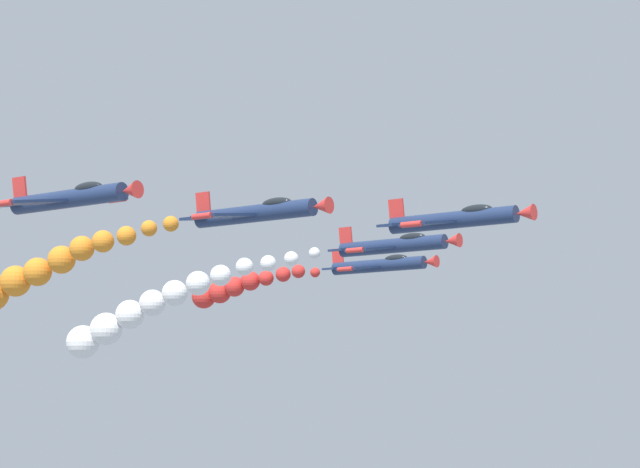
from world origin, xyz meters
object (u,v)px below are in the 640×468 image
object	(u,v)px
airplane_left_inner	(394,245)
airplane_right_outer	(70,198)
airplane_left_outer	(380,265)
airplane_lead	(455,219)
airplane_right_inner	(257,213)

from	to	relation	value
airplane_left_inner	airplane_right_outer	distance (m)	27.59
airplane_left_outer	airplane_right_outer	bearing A→B (deg)	1.77
airplane_left_inner	airplane_lead	bearing A→B (deg)	48.42
airplane_left_inner	airplane_right_inner	size ratio (longest dim) A/B	1.00
airplane_left_outer	airplane_right_inner	bearing A→B (deg)	16.30
airplane_left_inner	airplane_right_outer	world-z (taller)	airplane_right_outer
airplane_right_inner	airplane_right_outer	world-z (taller)	airplane_right_outer
airplane_lead	airplane_left_inner	distance (m)	13.16
airplane_right_outer	airplane_right_inner	bearing A→B (deg)	143.11
airplane_right_inner	airplane_left_outer	xyz separation A→B (m)	(-27.60, -8.07, -0.18)
airplane_lead	airplane_right_outer	xyz separation A→B (m)	(18.12, -16.17, 0.41)
airplane_lead	airplane_right_outer	world-z (taller)	airplane_right_outer
airplane_lead	airplane_right_inner	size ratio (longest dim) A/B	1.00
airplane_left_inner	airplane_right_inner	xyz separation A→B (m)	(17.62, 0.61, 0.11)
airplane_lead	airplane_right_inner	world-z (taller)	airplane_right_inner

